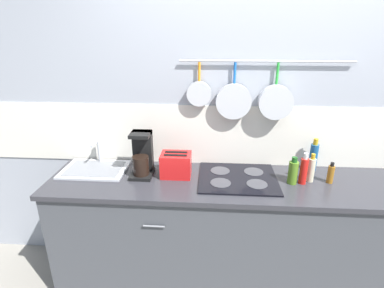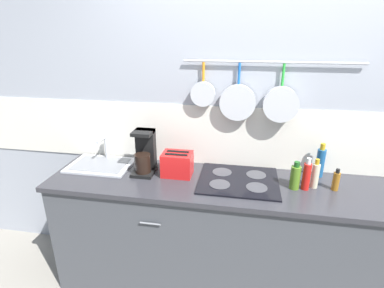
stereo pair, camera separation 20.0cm
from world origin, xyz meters
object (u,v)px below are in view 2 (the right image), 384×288
at_px(bottle_hot_sauce, 295,177).
at_px(bottle_olive_oil, 320,162).
at_px(bottle_vinegar, 307,176).
at_px(bottle_sesame_oil, 315,175).
at_px(toaster, 177,164).
at_px(coffee_maker, 145,155).
at_px(bottle_cooking_wine, 336,181).

bearing_deg(bottle_hot_sauce, bottle_olive_oil, 47.76).
distance_m(bottle_vinegar, bottle_sesame_oil, 0.07).
distance_m(toaster, bottle_vinegar, 0.88).
relative_size(bottle_hot_sauce, bottle_vinegar, 0.87).
bearing_deg(bottle_olive_oil, bottle_sesame_oil, -110.21).
bearing_deg(bottle_vinegar, bottle_hot_sauce, -177.50).
xyz_separation_m(coffee_maker, bottle_sesame_oil, (1.18, -0.03, -0.04)).
distance_m(bottle_vinegar, bottle_cooking_wine, 0.20).
bearing_deg(coffee_maker, bottle_sesame_oil, -1.32).
bearing_deg(bottle_vinegar, bottle_cooking_wine, 6.97).
height_order(toaster, bottle_hot_sauce, bottle_hot_sauce).
bearing_deg(toaster, bottle_cooking_wine, -1.67).
xyz_separation_m(bottle_vinegar, bottle_cooking_wine, (0.19, 0.02, -0.03)).
xyz_separation_m(toaster, bottle_olive_oil, (1.01, 0.16, 0.03)).
distance_m(coffee_maker, toaster, 0.25).
height_order(bottle_hot_sauce, bottle_sesame_oil, bottle_sesame_oil).
xyz_separation_m(bottle_hot_sauce, bottle_vinegar, (0.07, 0.00, 0.01)).
relative_size(toaster, bottle_vinegar, 1.03).
distance_m(coffee_maker, bottle_olive_oil, 1.26).
height_order(bottle_vinegar, bottle_sesame_oil, bottle_vinegar).
bearing_deg(bottle_sesame_oil, bottle_vinegar, -149.88).
distance_m(bottle_hot_sauce, bottle_sesame_oil, 0.14).
height_order(bottle_hot_sauce, bottle_vinegar, bottle_vinegar).
relative_size(toaster, bottle_sesame_oil, 1.12).
height_order(toaster, bottle_vinegar, bottle_vinegar).
bearing_deg(toaster, bottle_sesame_oil, -1.15).
relative_size(bottle_olive_oil, bottle_cooking_wine, 1.66).
height_order(bottle_sesame_oil, bottle_olive_oil, bottle_olive_oil).
distance_m(bottle_vinegar, bottle_olive_oil, 0.25).
distance_m(coffee_maker, bottle_sesame_oil, 1.19).
bearing_deg(bottle_vinegar, toaster, 176.44).
xyz_separation_m(bottle_vinegar, bottle_olive_oil, (0.13, 0.21, 0.01)).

